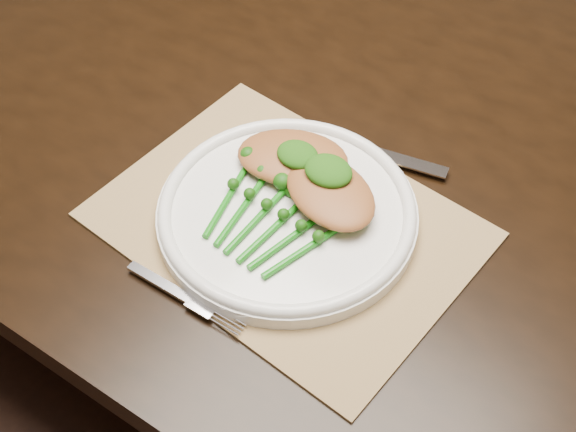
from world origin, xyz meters
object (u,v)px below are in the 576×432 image
Objects in this scene: dining_table at (300,278)px; chicken_fillet_left at (293,157)px; dinner_plate at (287,212)px; broccolini_bundle at (265,224)px; placemat at (287,224)px.

dining_table is 12.23× the size of chicken_fillet_left.
chicken_fillet_left is (-0.04, 0.06, 0.02)m from dinner_plate.
dining_table is at bearing 119.78° from dinner_plate.
chicken_fillet_left is 0.82× the size of broccolini_bundle.
dining_table is 0.45m from broccolini_bundle.
dining_table is 5.44× the size of dinner_plate.
placemat is 0.08m from chicken_fillet_left.
placemat is 1.37× the size of dinner_plate.
placemat reaches higher than dining_table.
broccolini_bundle is (0.03, -0.09, -0.01)m from chicken_fillet_left.
placemat is at bearing -84.04° from chicken_fillet_left.
broccolini_bundle reaches higher than placemat.
dinner_plate is 0.03m from broccolini_bundle.
dinner_plate reaches higher than placemat.
chicken_fillet_left is at bearing 110.97° from broccolini_bundle.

